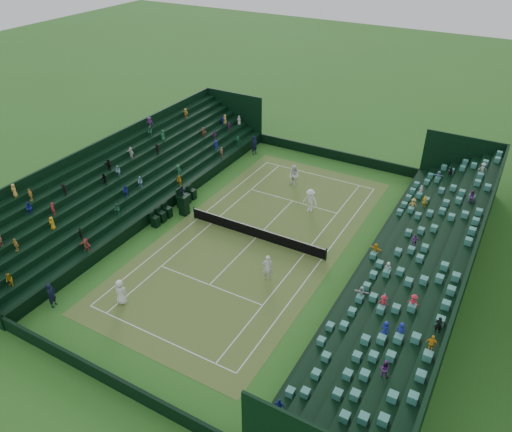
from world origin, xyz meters
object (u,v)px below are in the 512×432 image
Objects in this scene: umpire_chair at (183,202)px; player_near_east at (268,267)px; player_near_west at (121,292)px; player_far_east at (310,200)px; tennis_net at (256,232)px; player_far_west at (294,176)px.

player_near_east is at bearing -21.68° from umpire_chair.
player_far_east is at bearing -119.69° from player_near_west.
player_near_west is at bearing 14.66° from player_near_east.
player_far_east is (5.87, 16.29, 0.11)m from player_near_west.
player_near_east is at bearing -51.39° from tennis_net.
umpire_chair is 1.35× the size of player_near_east.
umpire_chair is 10.55m from player_far_west.
player_far_east is (-1.14, 9.54, 0.03)m from player_near_east.
player_far_west is at bearing 97.18° from tennis_net.
player_near_east is (3.09, -3.87, 0.46)m from tennis_net.
tennis_net is 5.95× the size of player_near_east.
player_far_west is (-4.22, 12.81, 0.03)m from player_near_east.
player_near_west is 0.89× the size of player_far_west.
player_far_east reaches higher than player_near_east.
umpire_chair reaches higher than player_far_east.
tennis_net is 5.77× the size of player_far_east.
umpire_chair reaches higher than player_near_west.
umpire_chair is 1.31× the size of player_far_east.
umpire_chair is 1.31× the size of player_far_west.
umpire_chair is 11.11m from player_near_west.
player_far_west is at bearing 56.99° from umpire_chair.
player_far_west is at bearing -107.98° from player_near_west.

